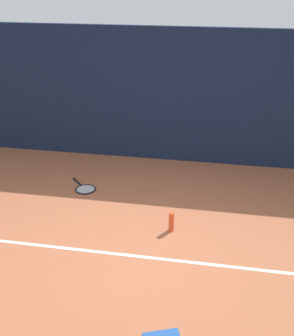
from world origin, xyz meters
The scene contains 5 objects.
ground_plane centered at (0.00, 0.00, 0.00)m, with size 12.00×12.00×0.00m, color #9E5638.
back_fence centered at (0.00, 3.00, 1.15)m, with size 10.00×0.10×2.29m, color #141E38.
court_line centered at (0.00, 0.03, 0.00)m, with size 9.00×0.05×0.00m, color white.
tennis_racket centered at (-1.20, 1.57, 0.01)m, with size 0.55×0.57×0.03m.
water_bottle centered at (0.27, 0.66, 0.13)m, with size 0.07×0.07×0.27m, color #D84C26.
Camera 1 is at (0.85, -4.16, 3.14)m, focal length 46.58 mm.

